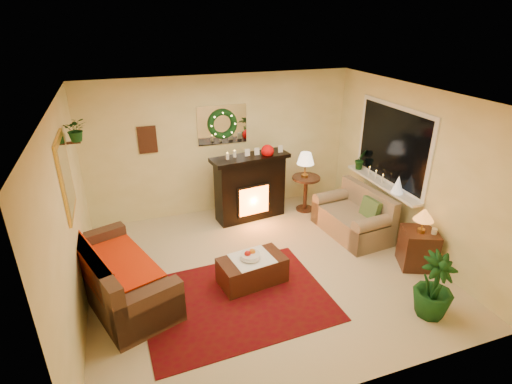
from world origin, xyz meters
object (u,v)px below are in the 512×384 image
object	(u,v)px
sofa	(119,269)
coffee_table	(252,269)
fireplace	(250,190)
side_table_round	(305,195)
end_table_square	(417,250)
loveseat	(353,212)

from	to	relation	value
sofa	coffee_table	size ratio (longest dim) A/B	2.12
fireplace	sofa	bearing A→B (deg)	-153.15
sofa	fireplace	xyz separation A→B (m)	(2.40, 1.63, 0.12)
sofa	fireplace	size ratio (longest dim) A/B	1.56
side_table_round	coffee_table	world-z (taller)	side_table_round
sofa	end_table_square	world-z (taller)	sofa
end_table_square	coffee_table	xyz separation A→B (m)	(-2.52, 0.43, -0.06)
end_table_square	loveseat	bearing A→B (deg)	109.30
sofa	fireplace	bearing A→B (deg)	14.57
loveseat	fireplace	bearing A→B (deg)	136.15
sofa	loveseat	xyz separation A→B (m)	(3.88, 0.46, -0.01)
end_table_square	fireplace	bearing A→B (deg)	128.88
fireplace	coffee_table	world-z (taller)	fireplace
loveseat	side_table_round	bearing A→B (deg)	102.78
coffee_table	loveseat	bearing A→B (deg)	11.48
loveseat	coffee_table	bearing A→B (deg)	-165.83
fireplace	side_table_round	world-z (taller)	fireplace
side_table_round	end_table_square	xyz separation A→B (m)	(0.79, -2.30, -0.06)
fireplace	coffee_table	distance (m)	2.05
sofa	fireplace	world-z (taller)	fireplace
sofa	coffee_table	world-z (taller)	sofa
end_table_square	coffee_table	distance (m)	2.56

